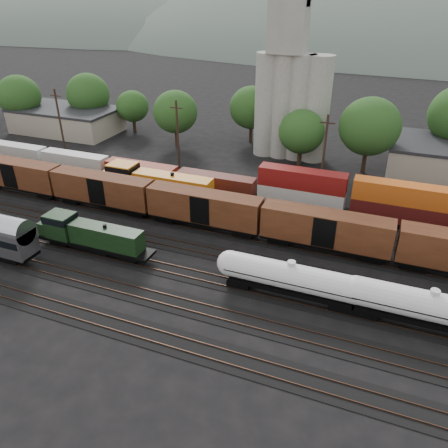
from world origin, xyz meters
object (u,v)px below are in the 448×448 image
(green_locomotive, at_px, (88,234))
(grain_silo, at_px, (291,95))
(tank_car_a, at_px, (290,278))
(orange_locomotive, at_px, (153,184))

(green_locomotive, distance_m, grain_silo, 44.15)
(tank_car_a, bearing_deg, green_locomotive, -180.00)
(tank_car_a, relative_size, orange_locomotive, 0.80)
(orange_locomotive, bearing_deg, green_locomotive, -90.83)
(green_locomotive, xyz_separation_m, tank_car_a, (24.30, 0.00, 0.14))
(orange_locomotive, height_order, grain_silo, grain_silo)
(orange_locomotive, relative_size, grain_silo, 0.67)
(tank_car_a, xyz_separation_m, grain_silo, (-10.59, 41.00, 8.82))
(green_locomotive, xyz_separation_m, grain_silo, (13.72, 41.00, 8.95))
(orange_locomotive, bearing_deg, tank_car_a, -31.92)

